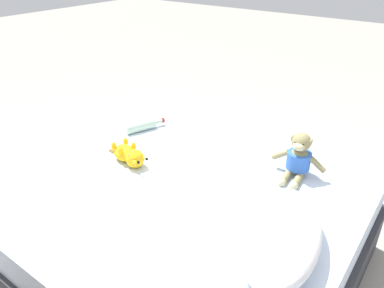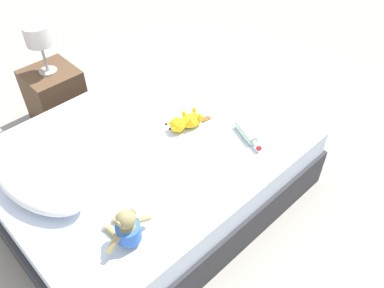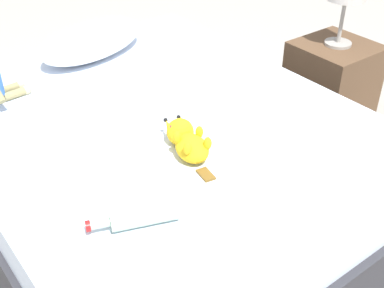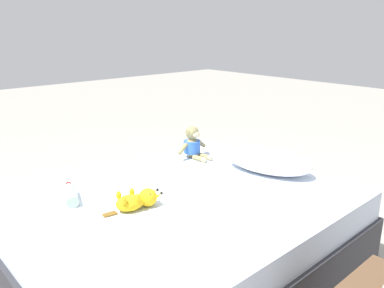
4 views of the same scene
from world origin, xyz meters
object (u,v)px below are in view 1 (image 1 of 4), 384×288
pillow (282,235)px  plush_monkey (298,158)px  plush_yellow_creature (129,155)px  glass_bottle (141,126)px  bed (164,221)px

pillow → plush_monkey: 0.58m
plush_monkey → plush_yellow_creature: bearing=-61.4°
plush_monkey → glass_bottle: size_ratio=1.06×
bed → pillow: (0.08, 0.67, 0.32)m
plush_yellow_creature → glass_bottle: bearing=-146.5°
plush_yellow_creature → bed: bearing=79.7°
bed → plush_yellow_creature: size_ratio=5.70×
plush_monkey → glass_bottle: (0.10, -1.00, -0.06)m
plush_monkey → plush_yellow_creature: 0.89m
bed → plush_monkey: 0.77m
pillow → plush_yellow_creature: pillow is taller
glass_bottle → pillow: bearing=68.6°
pillow → glass_bottle: (-0.46, -1.16, -0.05)m
plush_yellow_creature → pillow: bearing=82.3°
pillow → plush_monkey: size_ratio=2.23×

